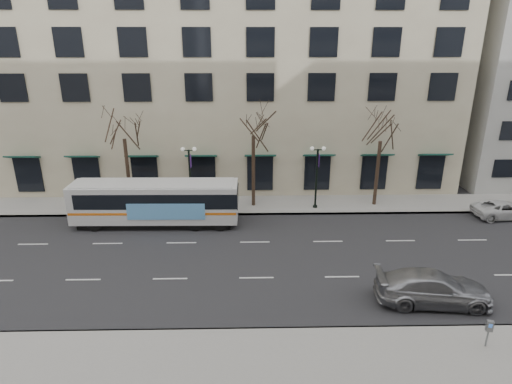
{
  "coord_description": "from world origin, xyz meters",
  "views": [
    {
      "loc": [
        -0.48,
        -23.93,
        13.15
      ],
      "look_at": [
        0.05,
        1.31,
        4.0
      ],
      "focal_mm": 30.0,
      "sensor_mm": 36.0,
      "label": 1
    }
  ],
  "objects_px": {
    "tree_far_mid": "(253,123)",
    "pay_station": "(489,328)",
    "tree_far_right": "(382,129)",
    "silver_car": "(433,288)",
    "city_bus": "(157,202)",
    "white_pickup": "(504,209)",
    "tree_far_left": "(123,127)",
    "lamp_post_right": "(317,174)",
    "lamp_post_left": "(190,175)"
  },
  "relations": [
    {
      "from": "tree_far_left",
      "to": "tree_far_mid",
      "type": "bearing_deg",
      "value": 0.0
    },
    {
      "from": "city_bus",
      "to": "white_pickup",
      "type": "relative_size",
      "value": 2.57
    },
    {
      "from": "lamp_post_right",
      "to": "white_pickup",
      "type": "xyz_separation_m",
      "value": [
        14.34,
        -2.0,
        -2.29
      ]
    },
    {
      "from": "tree_far_mid",
      "to": "city_bus",
      "type": "height_order",
      "value": "tree_far_mid"
    },
    {
      "from": "lamp_post_right",
      "to": "pay_station",
      "type": "distance_m",
      "value": 17.58
    },
    {
      "from": "tree_far_right",
      "to": "silver_car",
      "type": "xyz_separation_m",
      "value": [
        -0.83,
        -13.7,
        -5.56
      ]
    },
    {
      "from": "tree_far_mid",
      "to": "silver_car",
      "type": "bearing_deg",
      "value": -56.22
    },
    {
      "from": "tree_far_left",
      "to": "silver_car",
      "type": "distance_m",
      "value": 24.27
    },
    {
      "from": "silver_car",
      "to": "pay_station",
      "type": "relative_size",
      "value": 4.48
    },
    {
      "from": "tree_far_mid",
      "to": "silver_car",
      "type": "height_order",
      "value": "tree_far_mid"
    },
    {
      "from": "pay_station",
      "to": "tree_far_left",
      "type": "bearing_deg",
      "value": 152.81
    },
    {
      "from": "lamp_post_left",
      "to": "white_pickup",
      "type": "distance_m",
      "value": 24.52
    },
    {
      "from": "city_bus",
      "to": "tree_far_mid",
      "type": "bearing_deg",
      "value": 25.94
    },
    {
      "from": "lamp_post_right",
      "to": "pay_station",
      "type": "bearing_deg",
      "value": -72.99
    },
    {
      "from": "tree_far_left",
      "to": "pay_station",
      "type": "relative_size",
      "value": 6.29
    },
    {
      "from": "city_bus",
      "to": "silver_car",
      "type": "xyz_separation_m",
      "value": [
        16.33,
        -10.34,
        -0.93
      ]
    },
    {
      "from": "tree_far_mid",
      "to": "white_pickup",
      "type": "bearing_deg",
      "value": -7.65
    },
    {
      "from": "lamp_post_left",
      "to": "tree_far_mid",
      "type": "bearing_deg",
      "value": 6.85
    },
    {
      "from": "tree_far_mid",
      "to": "lamp_post_right",
      "type": "xyz_separation_m",
      "value": [
        5.01,
        -0.6,
        -3.96
      ]
    },
    {
      "from": "tree_far_mid",
      "to": "pay_station",
      "type": "distance_m",
      "value": 20.88
    },
    {
      "from": "tree_far_mid",
      "to": "white_pickup",
      "type": "height_order",
      "value": "tree_far_mid"
    },
    {
      "from": "lamp_post_right",
      "to": "silver_car",
      "type": "relative_size",
      "value": 0.88
    },
    {
      "from": "lamp_post_left",
      "to": "city_bus",
      "type": "bearing_deg",
      "value": -128.13
    },
    {
      "from": "tree_far_right",
      "to": "tree_far_left",
      "type": "bearing_deg",
      "value": 180.0
    },
    {
      "from": "tree_far_mid",
      "to": "silver_car",
      "type": "distance_m",
      "value": 17.56
    },
    {
      "from": "tree_far_left",
      "to": "white_pickup",
      "type": "xyz_separation_m",
      "value": [
        29.34,
        -2.6,
        -6.04
      ]
    },
    {
      "from": "tree_far_mid",
      "to": "lamp_post_left",
      "type": "relative_size",
      "value": 1.64
    },
    {
      "from": "silver_car",
      "to": "white_pickup",
      "type": "distance_m",
      "value": 15.06
    },
    {
      "from": "tree_far_mid",
      "to": "city_bus",
      "type": "xyz_separation_m",
      "value": [
        -7.16,
        -3.36,
        -5.11
      ]
    },
    {
      "from": "tree_far_right",
      "to": "lamp_post_right",
      "type": "bearing_deg",
      "value": -173.15
    },
    {
      "from": "lamp_post_right",
      "to": "city_bus",
      "type": "xyz_separation_m",
      "value": [
        -12.17,
        -2.76,
        -1.15
      ]
    },
    {
      "from": "city_bus",
      "to": "silver_car",
      "type": "distance_m",
      "value": 19.35
    },
    {
      "from": "pay_station",
      "to": "city_bus",
      "type": "bearing_deg",
      "value": 154.61
    },
    {
      "from": "white_pickup",
      "to": "silver_car",
      "type": "bearing_deg",
      "value": 133.57
    },
    {
      "from": "lamp_post_left",
      "to": "silver_car",
      "type": "xyz_separation_m",
      "value": [
        14.16,
        -13.1,
        -2.08
      ]
    },
    {
      "from": "tree_far_left",
      "to": "tree_far_right",
      "type": "xyz_separation_m",
      "value": [
        20.0,
        0.0,
        -0.28
      ]
    },
    {
      "from": "tree_far_mid",
      "to": "tree_far_right",
      "type": "relative_size",
      "value": 1.06
    },
    {
      "from": "tree_far_right",
      "to": "lamp_post_left",
      "type": "relative_size",
      "value": 1.55
    },
    {
      "from": "tree_far_right",
      "to": "pay_station",
      "type": "relative_size",
      "value": 6.08
    },
    {
      "from": "tree_far_left",
      "to": "tree_far_mid",
      "type": "distance_m",
      "value": 10.0
    },
    {
      "from": "tree_far_mid",
      "to": "city_bus",
      "type": "distance_m",
      "value": 9.42
    },
    {
      "from": "lamp_post_left",
      "to": "lamp_post_right",
      "type": "xyz_separation_m",
      "value": [
        10.0,
        0.0,
        0.0
      ]
    },
    {
      "from": "tree_far_mid",
      "to": "pay_station",
      "type": "relative_size",
      "value": 6.45
    },
    {
      "from": "tree_far_right",
      "to": "lamp_post_right",
      "type": "relative_size",
      "value": 1.55
    },
    {
      "from": "city_bus",
      "to": "silver_car",
      "type": "bearing_deg",
      "value": -31.57
    },
    {
      "from": "white_pickup",
      "to": "pay_station",
      "type": "xyz_separation_m",
      "value": [
        -9.22,
        -14.72,
        0.45
      ]
    },
    {
      "from": "tree_far_mid",
      "to": "lamp_post_left",
      "type": "xyz_separation_m",
      "value": [
        -4.99,
        -0.6,
        -3.96
      ]
    },
    {
      "from": "city_bus",
      "to": "pay_station",
      "type": "xyz_separation_m",
      "value": [
        17.28,
        -13.95,
        -0.68
      ]
    },
    {
      "from": "lamp_post_right",
      "to": "lamp_post_left",
      "type": "bearing_deg",
      "value": 180.0
    },
    {
      "from": "tree_far_right",
      "to": "lamp_post_right",
      "type": "xyz_separation_m",
      "value": [
        -4.99,
        -0.6,
        -3.48
      ]
    }
  ]
}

